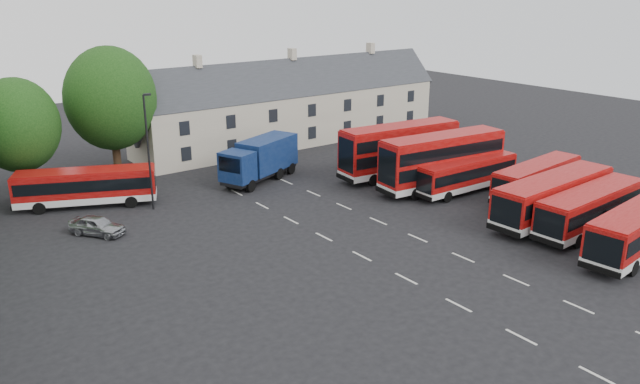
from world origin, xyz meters
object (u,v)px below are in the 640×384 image
(lamppost, at_px, (148,149))
(box_truck, at_px, (260,158))
(bus_dd_south, at_px, (442,158))
(silver_car, at_px, (97,225))

(lamppost, bearing_deg, box_truck, 7.43)
(bus_dd_south, xyz_separation_m, silver_car, (-26.55, 7.24, -2.00))
(box_truck, distance_m, lamppost, 10.98)
(silver_car, bearing_deg, lamppost, -8.77)
(bus_dd_south, bearing_deg, lamppost, 161.68)
(box_truck, bearing_deg, silver_car, 172.04)
(box_truck, distance_m, silver_car, 16.23)
(bus_dd_south, bearing_deg, silver_car, 171.05)
(box_truck, height_order, lamppost, lamppost)
(box_truck, relative_size, silver_car, 2.18)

